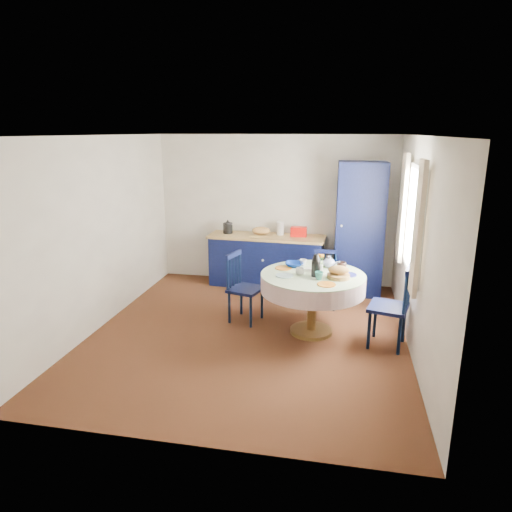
# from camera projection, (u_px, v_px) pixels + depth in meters

# --- Properties ---
(floor) EXTENTS (4.50, 4.50, 0.00)m
(floor) POSITION_uv_depth(u_px,v_px,m) (249.00, 333.00, 5.95)
(floor) COLOR black
(floor) RESTS_ON ground
(ceiling) EXTENTS (4.50, 4.50, 0.00)m
(ceiling) POSITION_uv_depth(u_px,v_px,m) (248.00, 135.00, 5.29)
(ceiling) COLOR white
(ceiling) RESTS_ON wall_back
(wall_back) EXTENTS (4.00, 0.02, 2.50)m
(wall_back) POSITION_uv_depth(u_px,v_px,m) (275.00, 210.00, 7.75)
(wall_back) COLOR white
(wall_back) RESTS_ON floor
(wall_left) EXTENTS (0.02, 4.50, 2.50)m
(wall_left) POSITION_uv_depth(u_px,v_px,m) (99.00, 233.00, 5.99)
(wall_left) COLOR white
(wall_left) RESTS_ON floor
(wall_right) EXTENTS (0.02, 4.50, 2.50)m
(wall_right) POSITION_uv_depth(u_px,v_px,m) (418.00, 248.00, 5.26)
(wall_right) COLOR white
(wall_right) RESTS_ON floor
(window) EXTENTS (0.10, 1.74, 1.45)m
(window) POSITION_uv_depth(u_px,v_px,m) (412.00, 219.00, 5.48)
(window) COLOR white
(window) RESTS_ON wall_right
(kitchen_counter) EXTENTS (1.96, 0.69, 1.10)m
(kitchen_counter) POSITION_uv_depth(u_px,v_px,m) (266.00, 260.00, 7.71)
(kitchen_counter) COLOR black
(kitchen_counter) RESTS_ON floor
(pantry_cabinet) EXTENTS (0.76, 0.56, 2.11)m
(pantry_cabinet) POSITION_uv_depth(u_px,v_px,m) (359.00, 229.00, 7.17)
(pantry_cabinet) COLOR black
(pantry_cabinet) RESTS_ON floor
(dining_table) EXTENTS (1.32, 1.32, 1.08)m
(dining_table) POSITION_uv_depth(u_px,v_px,m) (313.00, 283.00, 5.80)
(dining_table) COLOR brown
(dining_table) RESTS_ON floor
(chair_left) EXTENTS (0.51, 0.52, 0.96)m
(chair_left) POSITION_uv_depth(u_px,v_px,m) (243.00, 287.00, 6.24)
(chair_left) COLOR black
(chair_left) RESTS_ON floor
(chair_far) EXTENTS (0.39, 0.37, 0.84)m
(chair_far) POSITION_uv_depth(u_px,v_px,m) (324.00, 279.00, 6.77)
(chair_far) COLOR black
(chair_far) RESTS_ON floor
(chair_right) EXTENTS (0.54, 0.56, 1.04)m
(chair_right) POSITION_uv_depth(u_px,v_px,m) (392.00, 306.00, 5.47)
(chair_right) COLOR black
(chair_right) RESTS_ON floor
(mug_a) EXTENTS (0.11, 0.11, 0.09)m
(mug_a) POSITION_uv_depth(u_px,v_px,m) (300.00, 271.00, 5.72)
(mug_a) COLOR silver
(mug_a) RESTS_ON dining_table
(mug_b) EXTENTS (0.11, 0.11, 0.10)m
(mug_b) POSITION_uv_depth(u_px,v_px,m) (319.00, 276.00, 5.54)
(mug_b) COLOR #2D7E73
(mug_b) RESTS_ON dining_table
(mug_c) EXTENTS (0.12, 0.12, 0.10)m
(mug_c) POSITION_uv_depth(u_px,v_px,m) (342.00, 265.00, 5.96)
(mug_c) COLOR black
(mug_c) RESTS_ON dining_table
(mug_d) EXTENTS (0.10, 0.10, 0.09)m
(mug_d) POSITION_uv_depth(u_px,v_px,m) (303.00, 263.00, 6.11)
(mug_d) COLOR silver
(mug_d) RESTS_ON dining_table
(cobalt_bowl) EXTENTS (0.24, 0.24, 0.06)m
(cobalt_bowl) POSITION_uv_depth(u_px,v_px,m) (294.00, 265.00, 6.07)
(cobalt_bowl) COLOR navy
(cobalt_bowl) RESTS_ON dining_table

